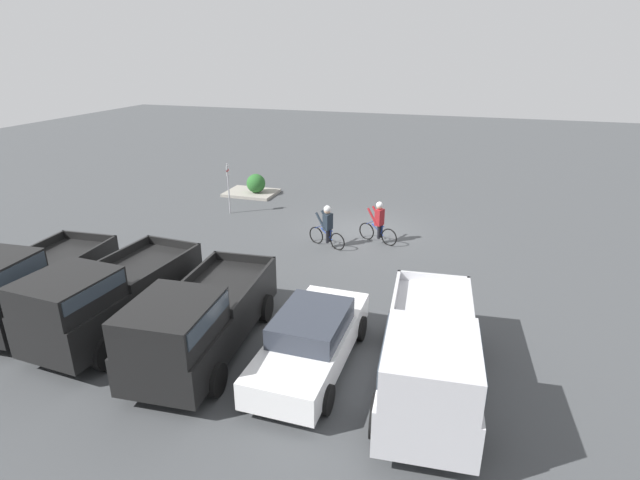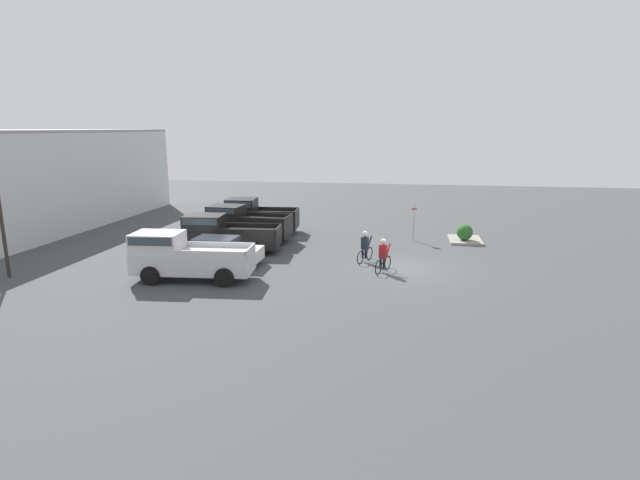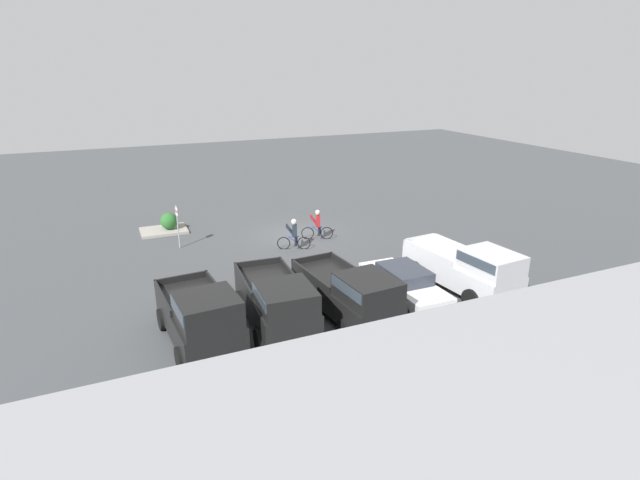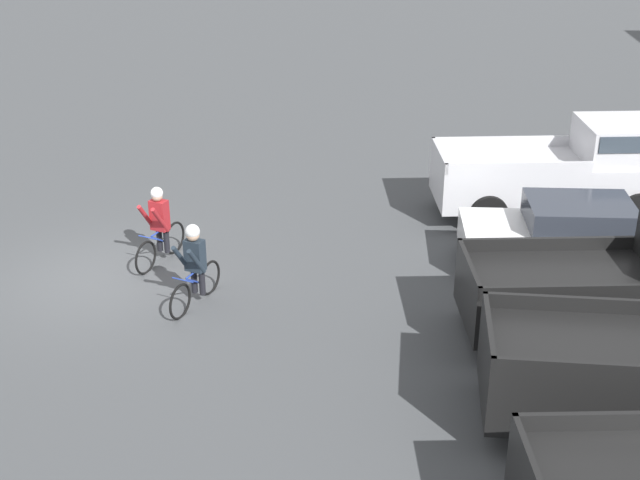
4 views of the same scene
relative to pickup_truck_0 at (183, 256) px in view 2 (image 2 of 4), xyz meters
The scene contains 11 objects.
ground_plane 11.04m from the pickup_truck_0, 70.21° to the right, with size 80.00×80.00×0.00m, color #424447.
pickup_truck_0 is the anchor object (origin of this frame).
sedan_0 2.92m from the pickup_truck_0, 10.53° to the right, with size 1.96×4.77×1.47m.
pickup_truck_1 5.60m from the pickup_truck_0, ahead, with size 2.49×5.59×2.16m.
pickup_truck_2 8.47m from the pickup_truck_0, ahead, with size 2.47×5.28×2.26m.
pickup_truck_3 11.21m from the pickup_truck_0, ahead, with size 2.51×4.94×2.34m.
cyclist_0 9.47m from the pickup_truck_0, 59.87° to the right, with size 1.67×0.74×1.71m.
cyclist_1 9.70m from the pickup_truck_0, 72.41° to the right, with size 1.69×0.75×1.72m.
fire_lane_sign 14.99m from the pickup_truck_0, 46.35° to the right, with size 0.08×0.30×2.38m.
curb_island 17.78m from the pickup_truck_0, 52.67° to the right, with size 2.63×1.99×0.15m, color gray.
shrub 17.48m from the pickup_truck_0, 53.37° to the right, with size 0.99×0.99×0.99m.
Camera 2 is at (-25.06, 0.22, 7.04)m, focal length 28.00 mm.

